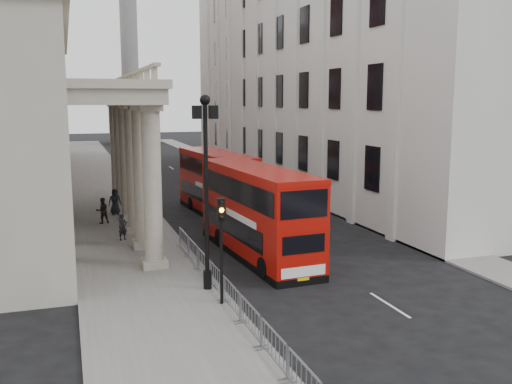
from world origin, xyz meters
The scene contains 18 objects.
ground centered at (0.00, 0.00, 0.00)m, with size 260.00×260.00×0.00m, color black.
sidewalk_west centered at (-3.00, 30.00, 0.06)m, with size 6.00×140.00×0.12m, color slate.
sidewalk_east centered at (13.50, 30.00, 0.06)m, with size 3.00×140.00×0.12m, color slate.
kerb centered at (-0.05, 30.00, 0.07)m, with size 0.20×140.00×0.14m, color slate.
brick_building centered at (-10.50, 48.00, 11.00)m, with size 9.00×32.00×22.00m, color maroon.
west_building_far centered at (-10.50, 80.00, 10.00)m, with size 9.00×30.00×20.00m, color gray.
east_building centered at (16.00, 32.00, 12.50)m, with size 8.00×55.00×25.00m, color beige.
monument_column centered at (6.00, 92.00, 15.98)m, with size 8.00×8.00×54.20m.
lamp_post_south centered at (-0.60, 4.00, 4.91)m, with size 1.05×0.44×8.32m.
lamp_post_mid centered at (-0.60, 20.00, 4.91)m, with size 1.05×0.44×8.32m.
lamp_post_north centered at (-0.60, 36.00, 4.91)m, with size 1.05×0.44×8.32m.
traffic_light centered at (-0.50, 1.98, 3.11)m, with size 0.28×0.33×4.30m.
crowd_barriers centered at (-0.35, 2.23, 0.67)m, with size 0.50×18.75×1.10m.
bus_near centered at (3.24, 8.73, 2.48)m, with size 3.37×11.13×4.74m.
bus_far centered at (4.02, 20.20, 2.37)m, with size 3.42×10.69×4.54m.
pedestrian_a centered at (-3.24, 14.06, 0.88)m, with size 0.56×0.36×1.52m, color black.
pedestrian_b centered at (-4.07, 19.14, 0.98)m, with size 0.84×0.65×1.73m, color black.
pedestrian_c centered at (-3.01, 22.09, 1.05)m, with size 0.91×0.59×1.85m, color black.
Camera 1 is at (-6.13, -19.23, 8.20)m, focal length 40.00 mm.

